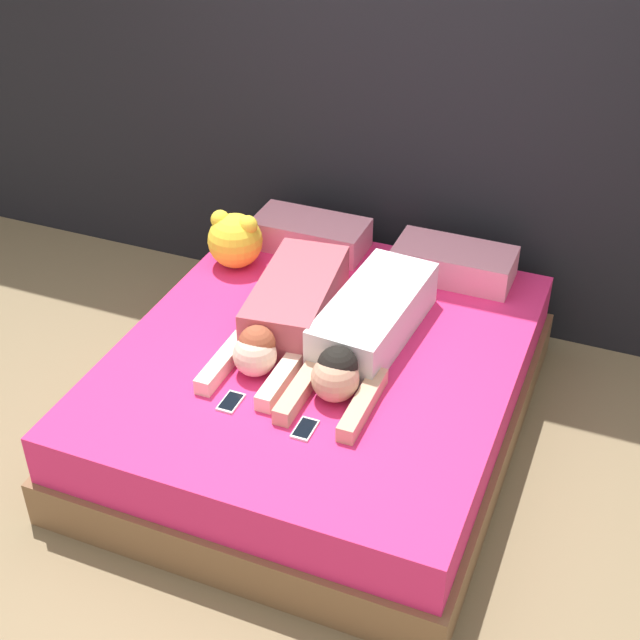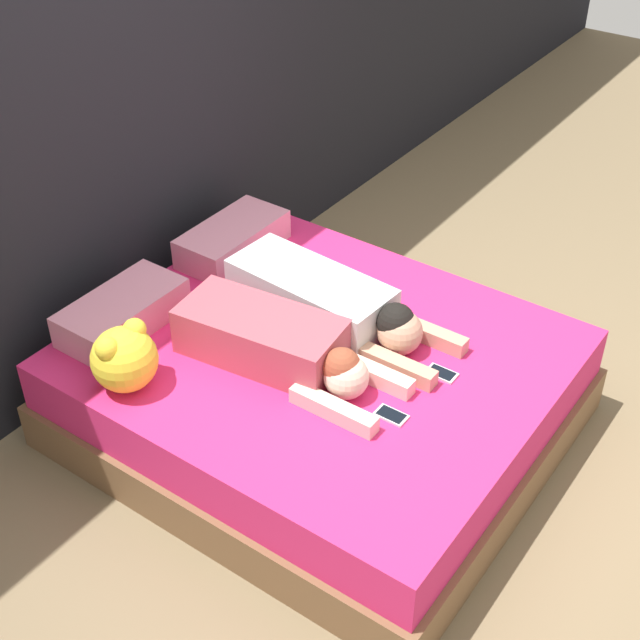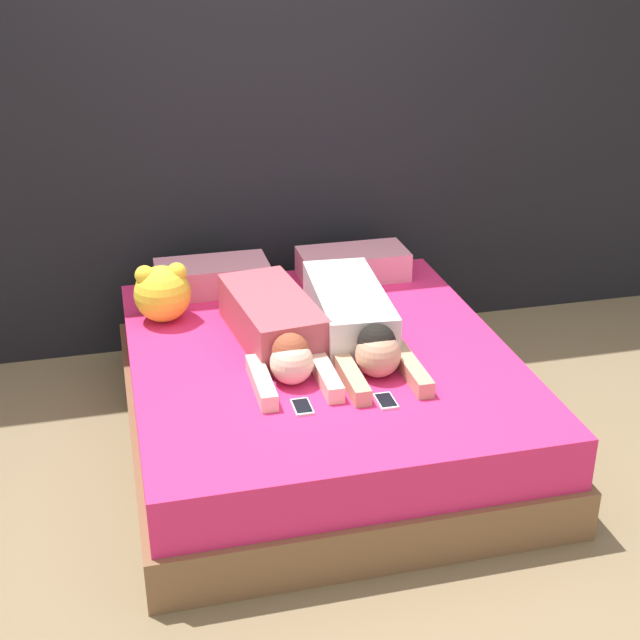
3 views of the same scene
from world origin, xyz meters
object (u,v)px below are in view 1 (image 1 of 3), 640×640
Objects in this scene: plush_toy at (235,239)px; bed at (320,389)px; cell_phone_left at (231,402)px; pillow_head_right at (454,262)px; person_left at (287,311)px; cell_phone_right at (305,429)px; person_right at (365,330)px; pillow_head_left at (311,234)px.

bed is at bearing -37.19° from plush_toy.
bed is at bearing 68.22° from cell_phone_left.
cell_phone_left is at bearing -114.01° from pillow_head_right.
bed is 0.57m from cell_phone_left.
person_left is 8.00× the size of cell_phone_right.
cell_phone_right is (-0.04, -0.58, -0.10)m from person_right.
person_right is 3.86× the size of plush_toy.
person_left is at bearing 158.64° from bed.
pillow_head_left is at bearing 104.83° from person_left.
plush_toy is (-0.28, -0.30, 0.07)m from pillow_head_left.
cell_phone_left is 1.09m from plush_toy.
pillow_head_left is 1.00× the size of pillow_head_right.
cell_phone_left is (-0.01, -0.55, -0.10)m from person_left.
cell_phone_left is 0.45× the size of plush_toy.
pillow_head_right reaches higher than cell_phone_right.
pillow_head_right is at bearing 52.22° from person_left.
pillow_head_right is (0.38, 0.80, 0.31)m from bed.
pillow_head_left reaches higher than cell_phone_left.
cell_phone_right is at bearing -68.22° from pillow_head_left.
person_left is 0.93× the size of person_right.
plush_toy is at bearing -163.62° from pillow_head_right.
bed is 0.39m from person_right.
cell_phone_left is (0.19, -1.28, -0.07)m from pillow_head_left.
person_left is 0.37m from person_right.
pillow_head_left is at bearing 111.78° from cell_phone_right.
pillow_head_right is 1.41m from cell_phone_left.
person_left reaches higher than bed.
cell_phone_right reaches higher than bed.
bed is at bearing -64.69° from pillow_head_left.
person_left reaches higher than cell_phone_left.
pillow_head_left is at bearing 98.31° from cell_phone_left.
plush_toy is (-0.47, 0.43, 0.04)m from person_left.
person_left is (-0.19, 0.07, 0.33)m from bed.
pillow_head_right is at bearing 0.00° from pillow_head_left.
plush_toy is at bearing 142.81° from bed.
person_right is at bearing -27.24° from plush_toy.
pillow_head_right is (0.76, 0.00, 0.00)m from pillow_head_left.
cell_phone_left is 1.00× the size of cell_phone_right.
person_right reaches higher than pillow_head_left.
bed is 15.68× the size of cell_phone_left.
person_right is (0.56, -0.74, 0.03)m from pillow_head_left.
plush_toy is (-0.46, 0.98, 0.14)m from cell_phone_left.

